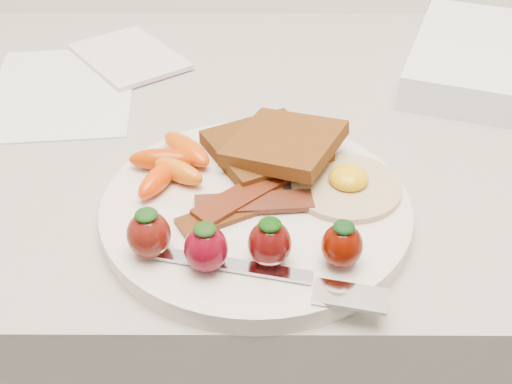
{
  "coord_description": "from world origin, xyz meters",
  "views": [
    {
      "loc": [
        -0.02,
        1.1,
        1.26
      ],
      "look_at": [
        -0.03,
        1.53,
        0.93
      ],
      "focal_mm": 45.0,
      "sensor_mm": 36.0,
      "label": 1
    }
  ],
  "objects": [
    {
      "name": "counter",
      "position": [
        0.0,
        1.7,
        0.45
      ],
      "size": [
        2.0,
        0.6,
        0.9
      ],
      "primitive_type": "cube",
      "color": "gray",
      "rests_on": "ground"
    },
    {
      "name": "fork",
      "position": [
        -0.01,
        1.44,
        0.92
      ],
      "size": [
        0.18,
        0.07,
        0.0
      ],
      "color": "silver",
      "rests_on": "plate"
    },
    {
      "name": "fried_egg",
      "position": [
        0.05,
        1.55,
        0.92
      ],
      "size": [
        0.13,
        0.13,
        0.02
      ],
      "color": "beige",
      "rests_on": "plate"
    },
    {
      "name": "plate",
      "position": [
        -0.03,
        1.53,
        0.91
      ],
      "size": [
        0.27,
        0.27,
        0.02
      ],
      "primitive_type": "cylinder",
      "color": "silver",
      "rests_on": "counter"
    },
    {
      "name": "notepad",
      "position": [
        -0.19,
        1.85,
        0.91
      ],
      "size": [
        0.17,
        0.18,
        0.01
      ],
      "primitive_type": "cube",
      "rotation": [
        0.0,
        0.0,
        0.64
      ],
      "color": "silver",
      "rests_on": "paper_sheet"
    },
    {
      "name": "paper_sheet",
      "position": [
        -0.26,
        1.76,
        0.9
      ],
      "size": [
        0.19,
        0.24,
        0.0
      ],
      "primitive_type": "cube",
      "rotation": [
        0.0,
        0.0,
        0.1
      ],
      "color": "silver",
      "rests_on": "counter"
    },
    {
      "name": "toast_upper",
      "position": [
        0.0,
        1.59,
        0.94
      ],
      "size": [
        0.12,
        0.12,
        0.02
      ],
      "primitive_type": "cube",
      "rotation": [
        0.0,
        -0.1,
        -0.46
      ],
      "color": "#4B3210",
      "rests_on": "toast_lower"
    },
    {
      "name": "strawberries",
      "position": [
        -0.04,
        1.46,
        0.94
      ],
      "size": [
        0.18,
        0.05,
        0.04
      ],
      "color": "#5A100A",
      "rests_on": "plate"
    },
    {
      "name": "baby_carrots",
      "position": [
        -0.1,
        1.58,
        0.93
      ],
      "size": [
        0.08,
        0.11,
        0.02
      ],
      "color": "#BC3400",
      "rests_on": "plate"
    },
    {
      "name": "bacon_strips",
      "position": [
        -0.04,
        1.53,
        0.92
      ],
      "size": [
        0.12,
        0.1,
        0.01
      ],
      "color": "black",
      "rests_on": "plate"
    },
    {
      "name": "toast_lower",
      "position": [
        -0.02,
        1.61,
        0.93
      ],
      "size": [
        0.13,
        0.13,
        0.01
      ],
      "primitive_type": "cube",
      "rotation": [
        0.0,
        0.0,
        0.49
      ],
      "color": "#311504",
      "rests_on": "plate"
    }
  ]
}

